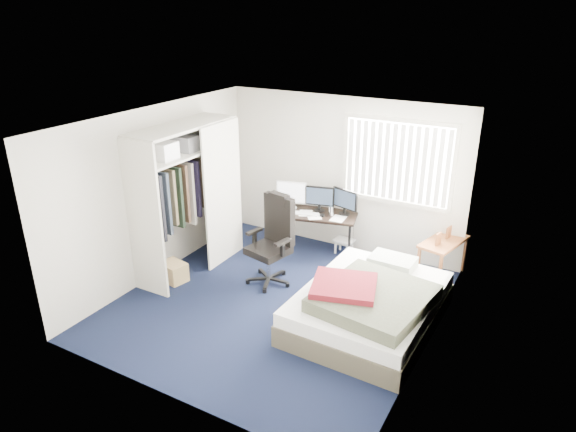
% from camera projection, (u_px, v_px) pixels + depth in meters
% --- Properties ---
extents(ground, '(4.20, 4.20, 0.00)m').
position_uv_depth(ground, '(277.00, 303.00, 7.00)').
color(ground, black).
rests_on(ground, ground).
extents(room_shell, '(4.20, 4.20, 4.20)m').
position_uv_depth(room_shell, '(276.00, 200.00, 6.43)').
color(room_shell, silver).
rests_on(room_shell, ground).
extents(window_assembly, '(1.72, 0.09, 1.32)m').
position_uv_depth(window_assembly, '(397.00, 162.00, 7.64)').
color(window_assembly, white).
rests_on(window_assembly, ground).
extents(closet, '(0.64, 1.84, 2.22)m').
position_uv_depth(closet, '(186.00, 185.00, 7.45)').
color(closet, beige).
rests_on(closet, ground).
extents(desk, '(1.45, 0.92, 1.12)m').
position_uv_depth(desk, '(316.00, 210.00, 8.29)').
color(desk, black).
rests_on(desk, ground).
extents(office_chair, '(0.74, 0.74, 1.32)m').
position_uv_depth(office_chair, '(272.00, 249.00, 7.41)').
color(office_chair, black).
rests_on(office_chair, ground).
extents(footstool, '(0.32, 0.27, 0.25)m').
position_uv_depth(footstool, '(344.00, 243.00, 8.34)').
color(footstool, white).
rests_on(footstool, ground).
extents(nightstand, '(0.62, 0.93, 0.76)m').
position_uv_depth(nightstand, '(443.00, 245.00, 7.51)').
color(nightstand, brown).
rests_on(nightstand, ground).
extents(bed, '(1.66, 2.17, 0.69)m').
position_uv_depth(bed, '(369.00, 305.00, 6.42)').
color(bed, '#453F32').
rests_on(bed, ground).
extents(pine_box, '(0.43, 0.36, 0.28)m').
position_uv_depth(pine_box, '(174.00, 272.00, 7.53)').
color(pine_box, tan).
rests_on(pine_box, ground).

